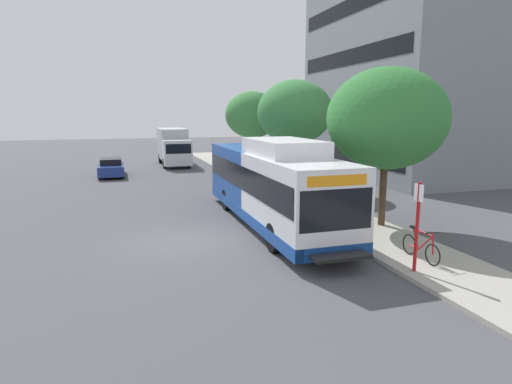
% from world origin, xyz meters
% --- Properties ---
extents(ground_plane, '(120.00, 120.00, 0.00)m').
position_xyz_m(ground_plane, '(0.00, 8.00, 0.00)').
color(ground_plane, '#4C4C51').
extents(sidewalk_curb, '(3.00, 56.00, 0.14)m').
position_xyz_m(sidewalk_curb, '(7.00, 6.00, 0.07)').
color(sidewalk_curb, '#A8A399').
rests_on(sidewalk_curb, ground).
extents(transit_bus, '(2.58, 12.25, 3.65)m').
position_xyz_m(transit_bus, '(3.90, 1.37, 1.70)').
color(transit_bus, white).
rests_on(transit_bus, ground).
extents(bus_stop_sign_pole, '(0.10, 0.36, 2.60)m').
position_xyz_m(bus_stop_sign_pole, '(5.90, -5.40, 1.65)').
color(bus_stop_sign_pole, red).
rests_on(bus_stop_sign_pole, sidewalk_curb).
extents(bicycle_parked, '(0.52, 1.76, 1.02)m').
position_xyz_m(bicycle_parked, '(6.70, -4.63, 0.56)').
color(bicycle_parked, black).
rests_on(bicycle_parked, sidewalk_curb).
extents(street_tree_near_stop, '(4.68, 4.68, 6.27)m').
position_xyz_m(street_tree_near_stop, '(8.00, -0.55, 4.41)').
color(street_tree_near_stop, '#4C3823').
rests_on(street_tree_near_stop, sidewalk_curb).
extents(street_tree_mid_block, '(4.45, 4.45, 6.43)m').
position_xyz_m(street_tree_mid_block, '(7.99, 8.82, 4.68)').
color(street_tree_mid_block, '#4C3823').
rests_on(street_tree_mid_block, sidewalk_curb).
extents(street_tree_far_block, '(4.33, 4.33, 6.20)m').
position_xyz_m(street_tree_far_block, '(8.18, 18.04, 4.49)').
color(street_tree_far_block, '#4C3823').
rests_on(street_tree_far_block, sidewalk_curb).
extents(parked_car_far_lane, '(1.80, 4.50, 1.33)m').
position_xyz_m(parked_car_far_lane, '(-2.74, 18.28, 0.66)').
color(parked_car_far_lane, navy).
rests_on(parked_car_far_lane, ground).
extents(box_truck_background, '(2.32, 7.01, 3.25)m').
position_xyz_m(box_truck_background, '(2.53, 23.92, 1.74)').
color(box_truck_background, silver).
rests_on(box_truck_background, ground).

